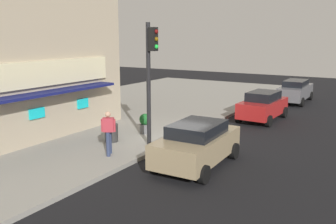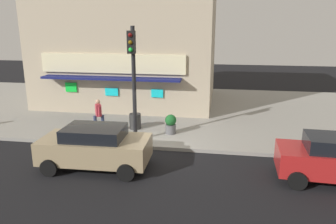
{
  "view_description": "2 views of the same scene",
  "coord_description": "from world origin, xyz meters",
  "views": [
    {
      "loc": [
        -13.58,
        -7.94,
        4.75
      ],
      "look_at": [
        0.44,
        0.66,
        1.32
      ],
      "focal_mm": 38.72,
      "sensor_mm": 36.0,
      "label": 1
    },
    {
      "loc": [
        2.64,
        -13.13,
        5.39
      ],
      "look_at": [
        0.3,
        1.19,
        1.45
      ],
      "focal_mm": 34.62,
      "sensor_mm": 36.0,
      "label": 2
    }
  ],
  "objects": [
    {
      "name": "parked_car_tan",
      "position": [
        -2.0,
        -2.11,
        0.86
      ],
      "size": [
        4.18,
        2.21,
        1.65
      ],
      "color": "#9E8966",
      "rests_on": "ground_plane"
    },
    {
      "name": "parked_car_red",
      "position": [
        6.76,
        -1.9,
        0.86
      ],
      "size": [
        4.05,
        2.09,
        1.67
      ],
      "color": "#AD1E1E",
      "rests_on": "ground_plane"
    },
    {
      "name": "ground_plane",
      "position": [
        0.0,
        0.0,
        0.0
      ],
      "size": [
        65.01,
        65.01,
        0.0
      ],
      "primitive_type": "plane",
      "color": "black"
    },
    {
      "name": "potted_plant_by_doorway",
      "position": [
        0.32,
        1.88,
        0.67
      ],
      "size": [
        0.56,
        0.56,
        0.96
      ],
      "color": "#59595B",
      "rests_on": "sidewalk"
    },
    {
      "name": "traffic_light",
      "position": [
        -1.14,
        0.54,
        3.47
      ],
      "size": [
        0.32,
        0.58,
        5.17
      ],
      "color": "black",
      "rests_on": "sidewalk"
    },
    {
      "name": "sidewalk",
      "position": [
        0.0,
        6.87,
        0.08
      ],
      "size": [
        43.34,
        13.74,
        0.16
      ],
      "primitive_type": "cube",
      "color": "gray",
      "rests_on": "ground_plane"
    },
    {
      "name": "trash_can",
      "position": [
        -1.61,
        2.36,
        0.56
      ],
      "size": [
        0.59,
        0.59,
        0.79
      ],
      "primitive_type": "cylinder",
      "color": "#2D2D2D",
      "rests_on": "sidewalk"
    },
    {
      "name": "pedestrian",
      "position": [
        -3.12,
        1.21,
        1.13
      ],
      "size": [
        0.53,
        0.54,
        1.75
      ],
      "color": "navy",
      "rests_on": "sidewalk"
    },
    {
      "name": "parked_car_grey",
      "position": [
        13.8,
        -2.14,
        0.86
      ],
      "size": [
        4.59,
        1.89,
        1.64
      ],
      "color": "slate",
      "rests_on": "ground_plane"
    }
  ]
}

